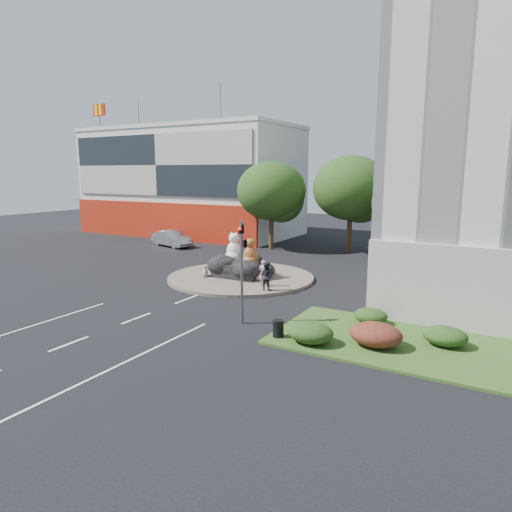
# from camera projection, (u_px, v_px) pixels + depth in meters

# --- Properties ---
(ground) EXTENTS (120.00, 120.00, 0.00)m
(ground) POSITION_uv_depth(u_px,v_px,m) (137.00, 318.00, 22.89)
(ground) COLOR black
(ground) RESTS_ON ground
(roundabout_island) EXTENTS (10.00, 10.00, 0.20)m
(roundabout_island) POSITION_uv_depth(u_px,v_px,m) (241.00, 277.00, 31.41)
(roundabout_island) COLOR brown
(roundabout_island) RESTS_ON ground
(rock_plinth) EXTENTS (3.20, 2.60, 0.90)m
(rock_plinth) POSITION_uv_depth(u_px,v_px,m) (241.00, 270.00, 31.31)
(rock_plinth) COLOR black
(rock_plinth) RESTS_ON roundabout_island
(shophouse_block) EXTENTS (25.20, 12.30, 17.40)m
(shophouse_block) POSITION_uv_depth(u_px,v_px,m) (191.00, 181.00, 54.40)
(shophouse_block) COLOR silver
(shophouse_block) RESTS_ON ground
(grass_verge) EXTENTS (10.00, 6.00, 0.12)m
(grass_verge) POSITION_uv_depth(u_px,v_px,m) (393.00, 342.00, 19.58)
(grass_verge) COLOR #2B4818
(grass_verge) RESTS_ON ground
(tree_left) EXTENTS (6.46, 6.46, 8.27)m
(tree_left) POSITION_uv_depth(u_px,v_px,m) (272.00, 194.00, 42.70)
(tree_left) COLOR #382314
(tree_left) RESTS_ON ground
(tree_mid) EXTENTS (6.84, 6.84, 8.76)m
(tree_mid) POSITION_uv_depth(u_px,v_px,m) (352.00, 191.00, 40.93)
(tree_mid) COLOR #382314
(tree_mid) RESTS_ON ground
(tree_right) EXTENTS (5.70, 5.70, 7.30)m
(tree_right) POSITION_uv_depth(u_px,v_px,m) (411.00, 207.00, 34.76)
(tree_right) COLOR #382314
(tree_right) RESTS_ON ground
(hedge_near_green) EXTENTS (2.00, 1.60, 0.90)m
(hedge_near_green) POSITION_uv_depth(u_px,v_px,m) (310.00, 332.00, 19.25)
(hedge_near_green) COLOR #1C3A12
(hedge_near_green) RESTS_ON grass_verge
(hedge_red) EXTENTS (2.20, 1.76, 0.99)m
(hedge_red) POSITION_uv_depth(u_px,v_px,m) (376.00, 334.00, 18.87)
(hedge_red) COLOR #4D1714
(hedge_red) RESTS_ON grass_verge
(hedge_mid_green) EXTENTS (1.80, 1.44, 0.81)m
(hedge_mid_green) POSITION_uv_depth(u_px,v_px,m) (445.00, 336.00, 18.95)
(hedge_mid_green) COLOR #1C3A12
(hedge_mid_green) RESTS_ON grass_verge
(hedge_back_green) EXTENTS (1.60, 1.28, 0.72)m
(hedge_back_green) POSITION_uv_depth(u_px,v_px,m) (371.00, 316.00, 21.78)
(hedge_back_green) COLOR #1C3A12
(hedge_back_green) RESTS_ON grass_verge
(traffic_light) EXTENTS (0.44, 1.24, 5.00)m
(traffic_light) POSITION_uv_depth(u_px,v_px,m) (243.00, 250.00, 21.46)
(traffic_light) COLOR #595B60
(traffic_light) RESTS_ON ground
(street_lamp) EXTENTS (2.34, 0.22, 8.06)m
(street_lamp) POSITION_uv_depth(u_px,v_px,m) (439.00, 227.00, 22.64)
(street_lamp) COLOR #595B60
(street_lamp) RESTS_ON ground
(cat_white) EXTENTS (1.32, 1.17, 2.09)m
(cat_white) POSITION_uv_depth(u_px,v_px,m) (234.00, 246.00, 31.76)
(cat_white) COLOR silver
(cat_white) RESTS_ON rock_plinth
(cat_tabby) EXTENTS (1.44, 1.36, 1.89)m
(cat_tabby) POSITION_uv_depth(u_px,v_px,m) (250.00, 251.00, 30.57)
(cat_tabby) COLOR #BF6927
(cat_tabby) RESTS_ON rock_plinth
(kitten_calico) EXTENTS (0.62, 0.58, 0.85)m
(kitten_calico) POSITION_uv_depth(u_px,v_px,m) (205.00, 271.00, 31.10)
(kitten_calico) COLOR beige
(kitten_calico) RESTS_ON roundabout_island
(kitten_white) EXTENTS (0.73, 0.72, 0.91)m
(kitten_white) POSITION_uv_depth(u_px,v_px,m) (259.00, 273.00, 30.07)
(kitten_white) COLOR beige
(kitten_white) RESTS_ON roundabout_island
(pedestrian_pink) EXTENTS (0.67, 0.51, 1.66)m
(pedestrian_pink) POSITION_uv_depth(u_px,v_px,m) (263.00, 273.00, 28.52)
(pedestrian_pink) COLOR pink
(pedestrian_pink) RESTS_ON roundabout_island
(pedestrian_dark) EXTENTS (0.83, 0.65, 1.70)m
(pedestrian_dark) POSITION_uv_depth(u_px,v_px,m) (266.00, 276.00, 27.50)
(pedestrian_dark) COLOR black
(pedestrian_dark) RESTS_ON roundabout_island
(parked_car) EXTENTS (5.08, 2.83, 1.59)m
(parked_car) POSITION_uv_depth(u_px,v_px,m) (172.00, 239.00, 44.97)
(parked_car) COLOR #AFB1B7
(parked_car) RESTS_ON ground
(litter_bin) EXTENTS (0.63, 0.63, 0.76)m
(litter_bin) POSITION_uv_depth(u_px,v_px,m) (278.00, 328.00, 19.96)
(litter_bin) COLOR black
(litter_bin) RESTS_ON grass_verge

